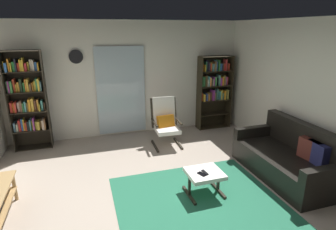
# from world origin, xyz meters

# --- Properties ---
(ground_plane) EXTENTS (7.02, 7.02, 0.00)m
(ground_plane) POSITION_xyz_m (0.00, 0.00, 0.00)
(ground_plane) COLOR #AF9F8F
(wall_back) EXTENTS (5.60, 0.06, 2.60)m
(wall_back) POSITION_xyz_m (0.00, 2.90, 1.30)
(wall_back) COLOR silver
(wall_back) RESTS_ON ground
(wall_right) EXTENTS (0.06, 6.00, 2.60)m
(wall_right) POSITION_xyz_m (2.70, 0.00, 1.30)
(wall_right) COLOR silver
(wall_right) RESTS_ON ground
(glass_door_panel) EXTENTS (1.10, 0.01, 2.00)m
(glass_door_panel) POSITION_xyz_m (-0.19, 2.83, 1.05)
(glass_door_panel) COLOR silver
(area_rug) EXTENTS (2.37, 2.11, 0.01)m
(area_rug) POSITION_xyz_m (0.44, -0.22, 0.00)
(area_rug) COLOR #276E4F
(area_rug) RESTS_ON ground
(bookshelf_near_tv) EXTENTS (0.71, 0.30, 2.02)m
(bookshelf_near_tv) POSITION_xyz_m (-2.11, 2.62, 1.07)
(bookshelf_near_tv) COLOR black
(bookshelf_near_tv) RESTS_ON ground
(bookshelf_near_sofa) EXTENTS (0.83, 0.30, 1.79)m
(bookshelf_near_sofa) POSITION_xyz_m (2.05, 2.64, 1.03)
(bookshelf_near_sofa) COLOR black
(bookshelf_near_sofa) RESTS_ON ground
(leather_sofa) EXTENTS (0.91, 1.84, 0.89)m
(leather_sofa) POSITION_xyz_m (2.20, 0.04, 0.31)
(leather_sofa) COLOR black
(leather_sofa) RESTS_ON ground
(lounge_armchair) EXTENTS (0.58, 0.67, 1.02)m
(lounge_armchair) POSITION_xyz_m (0.60, 1.96, 0.53)
(lounge_armchair) COLOR black
(lounge_armchair) RESTS_ON ground
(ottoman) EXTENTS (0.52, 0.48, 0.38)m
(ottoman) POSITION_xyz_m (0.60, -0.04, 0.31)
(ottoman) COLOR white
(ottoman) RESTS_ON ground
(tv_remote) EXTENTS (0.05, 0.15, 0.02)m
(tv_remote) POSITION_xyz_m (0.58, -0.07, 0.39)
(tv_remote) COLOR black
(tv_remote) RESTS_ON ottoman
(cell_phone) EXTENTS (0.12, 0.16, 0.01)m
(cell_phone) POSITION_xyz_m (0.53, -0.10, 0.38)
(cell_phone) COLOR black
(cell_phone) RESTS_ON ottoman
(wall_clock) EXTENTS (0.29, 0.03, 0.29)m
(wall_clock) POSITION_xyz_m (-1.10, 2.82, 1.85)
(wall_clock) COLOR silver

